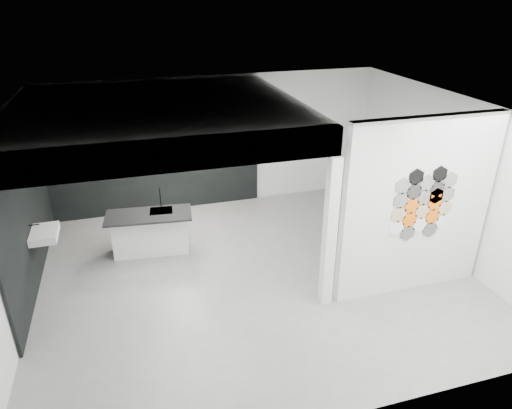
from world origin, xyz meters
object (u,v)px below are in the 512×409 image
Objects in this scene: glass_vase at (224,144)px; bottle_dark at (132,152)px; utensil_cup at (123,154)px; wall_basin at (44,234)px; kitchen_island at (151,232)px; glass_bowl at (224,145)px; stockpot at (112,153)px; partition_panel at (417,208)px; kettle at (211,145)px.

bottle_dark reaches higher than glass_vase.
utensil_cup is (-2.08, 0.00, -0.02)m from glass_vase.
wall_basin is 6.41× the size of utensil_cup.
utensil_cup reaches higher than wall_basin.
wall_basin is 0.39× the size of kitchen_island.
utensil_cup is at bearing 180.00° from glass_bowl.
stockpot is 2.08× the size of utensil_cup.
utensil_cup is (1.31, 2.07, 0.52)m from wall_basin.
partition_panel is 14.84× the size of kettle.
wall_basin is at bearing -126.05° from bottle_dark.
kitchen_island reaches higher than wall_basin.
kettle is 1.79m from utensil_cup.
utensil_cup is (-4.15, 3.87, -0.03)m from partition_panel.
kettle reaches higher than kitchen_island.
glass_bowl is 1.08× the size of glass_vase.
partition_panel reaches higher than wall_basin.
stockpot is at bearing 138.37° from partition_panel.
glass_bowl is at bearing 31.35° from wall_basin.
stockpot is (1.12, 2.07, 0.55)m from wall_basin.
glass_vase is (2.27, 0.00, -0.01)m from stockpot.
stockpot is 1.99m from kettle.
utensil_cup is at bearing 180.00° from glass_vase.
bottle_dark reaches higher than kitchen_island.
glass_bowl is 1.01× the size of bottle_dark.
stockpot reaches higher than bottle_dark.
bottle_dark is (-1.89, 0.00, 0.00)m from glass_vase.
bottle_dark reaches higher than wall_basin.
wall_basin is at bearing -158.83° from kitchen_island.
glass_bowl reaches higher than kitchen_island.
wall_basin is 2.41m from stockpot.
stockpot is at bearing 180.00° from utensil_cup.
kettle is (1.46, 1.62, 1.00)m from kitchen_island.
kitchen_island is 8.20× the size of kettle.
glass_vase reaches higher than glass_bowl.
kettle is (-2.36, 3.87, 0.00)m from partition_panel.
wall_basin is at bearing -148.65° from glass_bowl.
partition_panel is at bearing -61.77° from glass_bowl.
partition_panel reaches higher than stockpot.
wall_basin is at bearing -122.47° from utensil_cup.
partition_panel is 19.99× the size of glass_bowl.
kettle reaches higher than wall_basin.
glass_vase is at bearing 118.23° from partition_panel.
wall_basin is 4.62× the size of glass_vase.
wall_basin is 4.00m from glass_bowl.
glass_bowl is at bearing 0.00° from bottle_dark.
wall_basin is at bearing -148.65° from glass_vase.
utensil_cup is at bearing 137.04° from partition_panel.
partition_panel is 4.53m from kettle.
glass_vase is at bearing 0.00° from stockpot.
wall_basin is 4.28× the size of glass_bowl.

